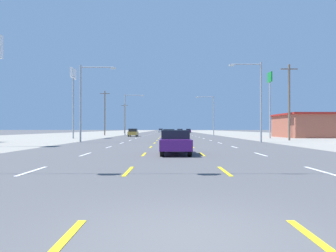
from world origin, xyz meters
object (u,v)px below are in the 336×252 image
streetlight_right_row_0 (256,96)px  hatchback_far_left_mid (132,133)px  pole_sign_right_row_1 (268,90)px  streetlight_left_row_0 (83,97)px  pole_sign_left_row_1 (72,84)px  streetlight_left_row_1 (126,111)px  sedan_inner_right_midfar (178,131)px  hatchback_inner_left_farther (159,130)px  streetlight_right_row_1 (210,112)px  sedan_far_right_far (187,131)px  sedan_center_turn_near (168,134)px  sedan_center_turn_nearest (174,142)px

streetlight_right_row_0 → hatchback_far_left_mid: bearing=123.2°
pole_sign_right_row_1 → streetlight_left_row_0: 30.69m
pole_sign_left_row_1 → streetlight_left_row_1: pole_sign_left_row_1 is taller
sedan_inner_right_midfar → hatchback_inner_left_farther: size_ratio=1.15×
pole_sign_right_row_1 → streetlight_right_row_1: 22.12m
hatchback_inner_left_farther → streetlight_right_row_0: 97.35m
pole_sign_left_row_1 → sedan_inner_right_midfar: bearing=69.1°
sedan_inner_right_midfar → streetlight_right_row_1: size_ratio=0.50×
pole_sign_left_row_1 → pole_sign_right_row_1: size_ratio=1.02×
streetlight_left_row_0 → streetlight_left_row_1: size_ratio=0.92×
pole_sign_left_row_1 → streetlight_right_row_0: pole_sign_left_row_1 is taller
sedan_far_right_far → pole_sign_left_row_1: (-22.30, -68.28, 7.68)m
streetlight_right_row_1 → sedan_far_right_far: bearing=93.2°
streetlight_right_row_1 → sedan_center_turn_near: bearing=-111.1°
sedan_center_turn_nearest → streetlight_right_row_0: streetlight_right_row_0 is taller
streetlight_left_row_0 → streetlight_left_row_1: 37.00m
hatchback_inner_left_farther → pole_sign_left_row_1: size_ratio=0.36×
streetlight_left_row_1 → streetlight_left_row_0: bearing=-90.1°
hatchback_inner_left_farther → streetlight_left_row_1: streetlight_left_row_1 is taller
sedan_center_turn_nearest → sedan_far_right_far: 98.84m
sedan_far_right_far → pole_sign_right_row_1: 67.06m
sedan_inner_right_midfar → pole_sign_right_row_1: bearing=-74.2°
pole_sign_right_row_1 → streetlight_right_row_0: 17.52m
sedan_center_turn_nearest → hatchback_far_left_mid: (-7.18, 42.27, 0.03)m
sedan_center_turn_near → streetlight_right_row_1: (9.88, 25.67, 4.54)m
streetlight_right_row_0 → hatchback_inner_left_farther: bearing=97.7°
streetlight_left_row_0 → streetlight_right_row_1: 41.78m
streetlight_left_row_1 → sedan_inner_right_midfar: bearing=62.5°
hatchback_far_left_mid → streetlight_right_row_1: 20.67m
hatchback_inner_left_farther → sedan_center_turn_nearest: bearing=-88.3°
pole_sign_right_row_1 → streetlight_right_row_1: pole_sign_right_row_1 is taller
sedan_center_turn_nearest → streetlight_left_row_0: 19.68m
sedan_far_right_far → streetlight_right_row_1: bearing=-86.8°
hatchback_inner_left_farther → streetlight_right_row_0: size_ratio=0.43×
sedan_inner_right_midfar → sedan_far_right_far: size_ratio=1.00×
sedan_center_turn_near → streetlight_left_row_0: bearing=-130.1°
sedan_center_turn_nearest → sedan_inner_right_midfar: bearing=87.7°
streetlight_right_row_1 → hatchback_far_left_mid: bearing=-146.2°
streetlight_left_row_0 → streetlight_left_row_1: bearing=89.9°
sedan_center_turn_nearest → hatchback_far_left_mid: bearing=99.6°
sedan_inner_right_midfar → streetlight_right_row_1: (6.38, -24.95, 4.54)m
sedan_center_turn_nearest → streetlight_left_row_1: (-9.80, 53.49, 4.77)m
sedan_far_right_far → streetlight_right_row_0: bearing=-88.2°
sedan_center_turn_near → pole_sign_left_row_1: size_ratio=0.41×
streetlight_left_row_0 → sedan_far_right_far: bearing=78.4°
sedan_center_turn_near → sedan_far_right_far: size_ratio=1.00×
pole_sign_left_row_1 → streetlight_right_row_1: 34.09m
streetlight_right_row_1 → sedan_center_turn_nearest: bearing=-100.2°
hatchback_far_left_mid → streetlight_left_row_0: (-2.65, -25.78, 4.31)m
sedan_inner_right_midfar → streetlight_left_row_0: (-13.03, -61.95, 4.34)m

